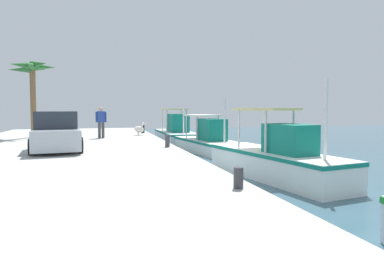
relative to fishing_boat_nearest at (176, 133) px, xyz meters
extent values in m
cube|color=#B2B2AD|center=(12.37, -7.09, -0.28)|extent=(36.00, 10.00, 0.80)
cube|color=white|center=(-0.14, 0.00, -0.27)|extent=(6.49, 2.06, 0.80)
cube|color=#0F7260|center=(-0.14, 0.00, 0.05)|extent=(6.53, 2.10, 0.12)
cube|color=#0F7260|center=(0.67, 0.00, 0.77)|extent=(1.82, 1.24, 1.28)
cylinder|color=silver|center=(-1.60, -0.72, 0.92)|extent=(0.08, 0.08, 1.58)
cylinder|color=silver|center=(-1.60, 0.72, 0.92)|extent=(0.08, 0.08, 1.58)
cylinder|color=silver|center=(0.15, -0.72, 0.92)|extent=(0.08, 0.08, 1.58)
cylinder|color=silver|center=(0.15, 0.72, 0.92)|extent=(0.08, 0.08, 1.58)
cube|color=#D8CC72|center=(-0.72, 0.00, 1.75)|extent=(2.63, 1.52, 0.08)
cylinder|color=silver|center=(2.29, 0.00, 1.05)|extent=(0.10, 0.10, 1.83)
torus|color=orange|center=(0.67, 0.68, 0.77)|extent=(0.54, 0.10, 0.54)
cube|color=white|center=(5.67, 0.51, -0.32)|extent=(6.35, 2.67, 0.71)
cube|color=#0F7260|center=(5.67, 0.51, -0.04)|extent=(6.39, 2.72, 0.12)
cube|color=#0F7260|center=(6.43, 0.61, 0.63)|extent=(1.85, 1.35, 1.19)
cylinder|color=silver|center=(4.38, -0.33, 0.70)|extent=(0.08, 0.08, 1.32)
cylinder|color=silver|center=(4.21, 1.00, 0.70)|extent=(0.08, 0.08, 1.32)
cylinder|color=silver|center=(6.03, -0.12, 0.70)|extent=(0.08, 0.08, 1.32)
cylinder|color=silver|center=(5.86, 1.21, 0.70)|extent=(0.08, 0.08, 1.32)
cube|color=silver|center=(5.12, 0.44, 1.40)|extent=(2.65, 1.71, 0.08)
cylinder|color=silver|center=(7.96, 0.80, 1.28)|extent=(0.10, 0.10, 2.49)
torus|color=orange|center=(6.43, 1.24, 0.63)|extent=(0.55, 0.17, 0.54)
cube|color=white|center=(13.59, 0.60, -0.19)|extent=(6.38, 2.75, 0.97)
cube|color=#0F7260|center=(13.59, 0.60, 0.22)|extent=(6.42, 2.79, 0.12)
cube|color=#0F7260|center=(14.35, 0.73, 0.79)|extent=(1.88, 1.31, 0.99)
cylinder|color=silver|center=(12.33, -0.23, 1.02)|extent=(0.08, 0.08, 1.44)
cylinder|color=silver|center=(12.12, 0.95, 1.02)|extent=(0.08, 0.08, 1.44)
cylinder|color=silver|center=(13.97, 0.06, 1.02)|extent=(0.08, 0.08, 1.44)
cylinder|color=silver|center=(13.76, 1.24, 1.02)|extent=(0.08, 0.08, 1.44)
cube|color=#D8CC72|center=(13.05, 0.50, 1.78)|extent=(2.68, 1.67, 0.08)
cylinder|color=silver|center=(15.87, 1.00, 1.49)|extent=(0.10, 0.10, 2.37)
cylinder|color=tan|center=(2.85, -3.08, 0.23)|extent=(0.04, 0.04, 0.22)
cylinder|color=tan|center=(2.75, -3.01, 0.23)|extent=(0.04, 0.04, 0.22)
ellipsoid|color=white|center=(2.83, -3.00, 0.48)|extent=(0.61, 0.71, 0.40)
ellipsoid|color=silver|center=(2.80, -3.04, 0.54)|extent=(0.60, 0.66, 0.28)
cylinder|color=white|center=(2.93, -2.84, 0.70)|extent=(0.18, 0.21, 0.27)
sphere|color=white|center=(2.97, -2.77, 0.86)|extent=(0.22, 0.22, 0.16)
cone|color=#F2B272|center=(3.07, -2.60, 0.84)|extent=(0.22, 0.29, 0.07)
cylinder|color=#3F3F42|center=(4.42, -5.41, 0.58)|extent=(0.16, 0.16, 0.91)
cylinder|color=#3F3F42|center=(4.41, -5.21, 0.58)|extent=(0.16, 0.16, 0.91)
cube|color=navy|center=(4.42, -5.31, 1.34)|extent=(0.27, 0.42, 0.62)
cylinder|color=navy|center=(4.43, -5.56, 1.32)|extent=(0.10, 0.10, 0.59)
cylinder|color=navy|center=(4.40, -5.06, 1.32)|extent=(0.10, 0.10, 0.59)
sphere|color=tan|center=(4.42, -5.31, 1.78)|extent=(0.22, 0.22, 0.22)
cylinder|color=black|center=(11.13, -7.77, 0.42)|extent=(0.62, 0.25, 0.60)
cylinder|color=black|center=(10.94, -6.08, 0.42)|extent=(0.62, 0.25, 0.60)
cylinder|color=black|center=(8.61, -8.06, 0.42)|extent=(0.62, 0.25, 0.60)
cylinder|color=black|center=(8.41, -6.37, 0.42)|extent=(0.62, 0.25, 0.60)
cube|color=#A5ADB7|center=(9.77, -7.07, 0.63)|extent=(4.27, 2.15, 0.76)
cube|color=#262D38|center=(9.62, -7.09, 1.35)|extent=(2.36, 1.80, 0.68)
cylinder|color=#333338|center=(0.94, -2.54, 0.39)|extent=(0.22, 0.22, 0.53)
cylinder|color=#333338|center=(9.87, -2.54, 0.39)|extent=(0.20, 0.20, 0.53)
cylinder|color=#333338|center=(17.84, -2.54, 0.35)|extent=(0.21, 0.21, 0.45)
cylinder|color=brown|center=(2.72, -9.12, 2.14)|extent=(0.32, 0.32, 4.03)
cone|color=#2D6B33|center=(3.51, -9.10, 4.22)|extent=(1.60, 0.49, 0.44)
cone|color=#2D6B33|center=(3.19, -8.68, 4.34)|extent=(1.25, 1.21, 0.44)
cone|color=#2D6B33|center=(2.58, -8.50, 4.24)|extent=(0.71, 1.34, 0.44)
cone|color=#2D6B33|center=(2.11, -8.85, 4.20)|extent=(1.39, 0.95, 0.44)
cone|color=#2D6B33|center=(2.12, -9.45, 4.27)|extent=(1.41, 1.05, 0.44)
cone|color=#2D6B33|center=(2.46, -9.83, 4.06)|extent=(0.93, 1.56, 0.44)
cone|color=#2D6B33|center=(3.16, -9.63, 4.26)|extent=(1.21, 1.31, 0.44)
camera|label=1|loc=(24.51, -5.32, 1.81)|focal=32.17mm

